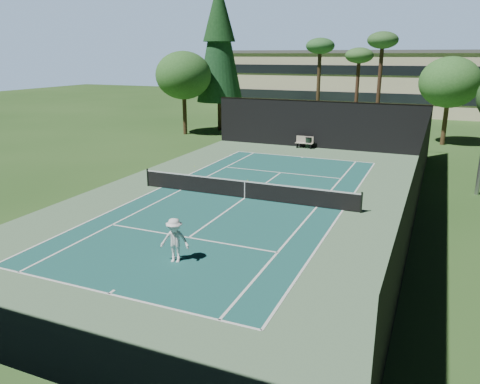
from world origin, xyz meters
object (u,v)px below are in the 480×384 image
Objects in this scene: trash_bin at (309,143)px; tennis_net at (245,189)px; tennis_ball_c at (248,180)px; park_bench at (304,142)px; tennis_ball_d at (195,166)px; player at (175,240)px; tennis_ball_b at (260,193)px.

tennis_net is at bearing -87.88° from trash_bin.
park_bench reaches higher than tennis_ball_c.
tennis_net is 168.97× the size of tennis_ball_c.
tennis_ball_c is 1.26× the size of tennis_ball_d.
tennis_ball_b is (-0.26, 9.91, -0.86)m from player.
tennis_net is at bearing -42.29° from tennis_ball_d.
tennis_ball_b is 2.93m from tennis_ball_c.
tennis_ball_b is 0.04× the size of park_bench.
tennis_ball_b reaches higher than tennis_ball_d.
player is at bearing -64.12° from tennis_ball_d.
tennis_net is 13.65× the size of trash_bin.
tennis_ball_c is at bearing -23.53° from tennis_ball_d.
tennis_ball_c is (-1.73, 2.37, 0.01)m from tennis_ball_b.
trash_bin is at bearing 86.79° from tennis_ball_c.
tennis_net is 8.52m from tennis_ball_d.
player is 29.32× the size of tennis_ball_d.
tennis_ball_d is (-7.02, 14.47, -0.86)m from player.
tennis_ball_d is at bearing -119.90° from trash_bin.
player is 9.95m from tennis_ball_b.
trash_bin reaches higher than tennis_ball_d.
park_bench is at bearing 88.32° from tennis_ball_c.
player is 1.19× the size of park_bench.
trash_bin is (5.71, 9.94, 0.45)m from tennis_ball_d.
tennis_ball_b is 0.07× the size of trash_bin.
tennis_ball_b is 1.09× the size of tennis_ball_d.
park_bench is at bearing 95.46° from tennis_ball_b.
trash_bin is (-1.31, 24.41, -0.41)m from player.
park_bench is at bearing 93.34° from tennis_net.
tennis_net is 1.36m from tennis_ball_b.
tennis_ball_c is at bearing 86.04° from player.
player is 24.35m from park_bench.
tennis_net is 195.87× the size of tennis_ball_b.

